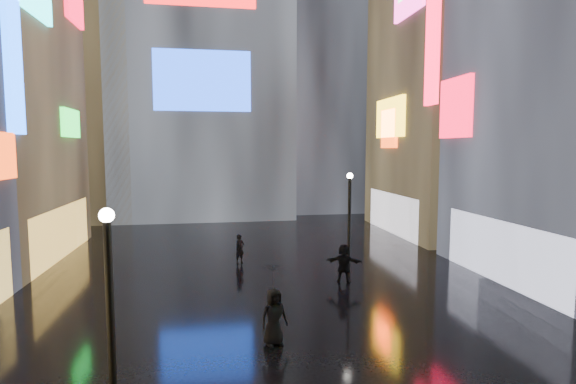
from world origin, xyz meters
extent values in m
plane|color=black|center=(0.00, 20.00, 0.00)|extent=(140.00, 140.00, 0.00)
cube|color=#FF410C|center=(-10.85, 18.32, 6.06)|extent=(0.25, 2.24, 1.94)
cube|color=#1456FF|center=(-10.85, 20.00, 11.00)|extent=(0.25, 1.40, 8.00)
cube|color=#FFC659|center=(-11.10, 26.00, 1.50)|extent=(0.20, 10.00, 3.00)
cube|color=#1BF73C|center=(-10.85, 27.82, 7.91)|extent=(0.25, 3.00, 1.71)
cube|color=#FF0C2C|center=(-10.85, 29.70, 15.31)|extent=(0.25, 3.32, 1.94)
cube|color=white|center=(11.10, 17.00, 1.50)|extent=(0.20, 9.00, 3.00)
cube|color=#FF0C2C|center=(10.85, 21.12, 8.58)|extent=(0.25, 2.99, 3.26)
cube|color=#FF0C2C|center=(10.85, 24.00, 14.00)|extent=(0.25, 1.40, 10.00)
cube|color=black|center=(16.00, 30.00, 14.00)|extent=(10.00, 12.00, 28.00)
cube|color=white|center=(11.10, 30.00, 1.50)|extent=(0.20, 9.00, 3.00)
cube|color=yellow|center=(10.85, 30.32, 8.66)|extent=(0.25, 4.92, 2.91)
cube|color=#FF410C|center=(10.85, 30.44, 7.84)|extent=(0.25, 2.63, 2.87)
cube|color=#194CFF|center=(-3.00, 36.90, 12.00)|extent=(8.00, 0.20, 5.00)
cube|color=black|center=(9.00, 46.00, 17.00)|extent=(12.00, 12.00, 34.00)
cube|color=black|center=(-14.00, 42.00, 13.00)|extent=(10.00, 10.00, 26.00)
cylinder|color=black|center=(-4.40, 7.39, 2.50)|extent=(0.16, 0.16, 5.00)
sphere|color=white|center=(-4.40, 7.39, 5.05)|extent=(0.30, 0.30, 0.30)
cylinder|color=black|center=(4.22, 18.99, 2.50)|extent=(0.16, 0.16, 5.00)
sphere|color=white|center=(4.22, 18.99, 5.05)|extent=(0.30, 0.30, 0.30)
imported|color=black|center=(-0.44, 12.16, 0.93)|extent=(1.05, 0.85, 1.86)
imported|color=black|center=(3.77, 18.36, 0.93)|extent=(1.79, 1.17, 1.85)
imported|color=black|center=(-0.89, 22.78, 0.81)|extent=(0.71, 0.66, 1.62)
imported|color=black|center=(-0.44, 12.16, 2.26)|extent=(1.22, 1.22, 0.80)
camera|label=1|loc=(-2.34, -1.80, 6.35)|focal=28.00mm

